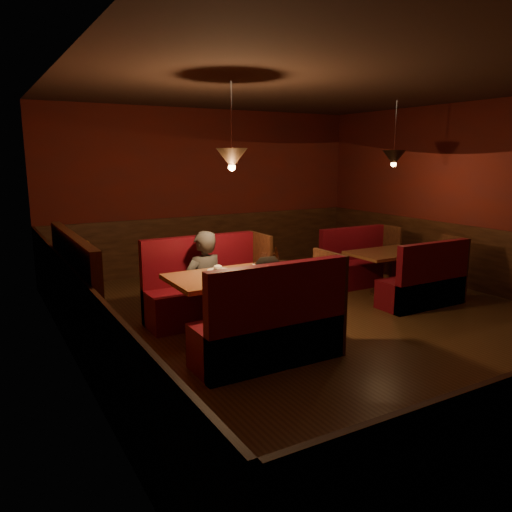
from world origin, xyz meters
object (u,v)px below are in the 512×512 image
second_bench_near (426,286)px  diner_a (203,264)px  main_table (234,289)px  main_bench_near (273,332)px  diner_b (271,291)px  second_table (388,263)px  main_bench_far (206,293)px  second_bench_far (358,266)px

second_bench_near → diner_a: size_ratio=0.86×
main_table → main_bench_near: bearing=-89.0°
second_bench_near → diner_b: 2.88m
diner_a → second_table: bearing=167.1°
main_bench_far → second_bench_near: bearing=-19.2°
main_bench_near → second_bench_near: (2.89, 0.62, -0.04)m
main_table → second_table: bearing=10.1°
second_table → diner_a: (-2.95, 0.18, 0.27)m
diner_a → second_bench_near: bearing=154.0°
main_bench_near → second_bench_near: 2.95m
diner_a → diner_b: bearing=87.5°
diner_a → diner_b: (0.16, -1.35, -0.05)m
main_table → second_table: size_ratio=1.21×
second_bench_far → main_bench_far: bearing=-171.9°
second_table → second_bench_near: second_bench_near is taller
diner_a → second_bench_far: bearing=-179.3°
main_bench_far → diner_b: size_ratio=1.11×
main_bench_far → second_bench_near: 3.06m
main_table → diner_a: size_ratio=0.94×
second_bench_near → main_table: bearing=176.1°
main_bench_far → second_bench_far: (2.89, 0.41, -0.04)m
main_bench_far → second_table: main_bench_far is taller
second_bench_far → main_table: bearing=-157.2°
second_bench_near → diner_a: 3.14m
main_bench_far → main_bench_near: same height
main_bench_far → second_table: (2.86, -0.30, 0.15)m
main_table → second_bench_near: 2.92m
main_bench_near → diner_b: diner_b is taller
second_table → diner_b: (-2.79, -1.17, 0.22)m
second_table → diner_b: size_ratio=0.83×
main_bench_far → diner_b: diner_b is taller
main_bench_far → diner_b: bearing=-87.1°
main_bench_near → main_table: bearing=91.0°
second_table → second_bench_near: 0.74m
main_table → second_bench_far: (2.90, 1.22, -0.29)m
second_bench_far → main_bench_near: bearing=-144.8°
main_bench_far → second_table: 2.88m
main_table → second_bench_near: size_ratio=1.09×
second_bench_far → diner_b: (-2.81, -1.88, 0.42)m
main_bench_far → second_bench_far: main_bench_far is taller
main_table → second_table: main_table is taller
second_bench_far → second_bench_near: same height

